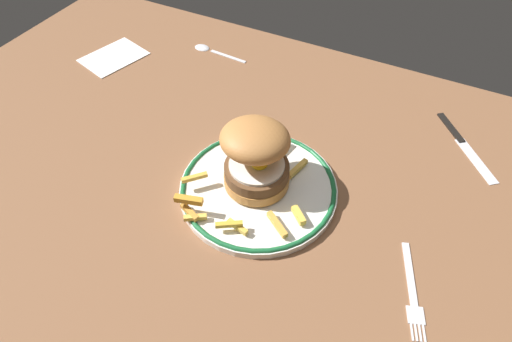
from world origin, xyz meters
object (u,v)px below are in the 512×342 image
at_px(burger, 256,155).
at_px(napkin, 114,57).
at_px(knife, 461,140).
at_px(fork, 412,291).
at_px(spoon, 207,48).
at_px(dinner_plate, 256,187).

height_order(burger, napkin, burger).
relative_size(burger, knife, 0.79).
bearing_deg(knife, napkin, -174.51).
distance_m(fork, spoon, 0.67).
bearing_deg(burger, dinner_plate, -62.34).
relative_size(burger, fork, 0.84).
relative_size(fork, napkin, 1.09).
distance_m(burger, fork, 0.29).
relative_size(dinner_plate, spoon, 1.89).
bearing_deg(knife, fork, -91.61).
bearing_deg(spoon, knife, -5.07).
xyz_separation_m(dinner_plate, burger, (-0.00, 0.01, 0.06)).
bearing_deg(napkin, burger, -22.80).
bearing_deg(napkin, knife, 5.49).
height_order(fork, napkin, same).
bearing_deg(fork, knife, 88.39).
bearing_deg(fork, napkin, 160.09).
height_order(dinner_plate, knife, dinner_plate).
bearing_deg(spoon, burger, -47.90).
xyz_separation_m(fork, spoon, (-0.55, 0.38, 0.00)).
bearing_deg(knife, spoon, 174.93).
bearing_deg(dinner_plate, knife, 44.08).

